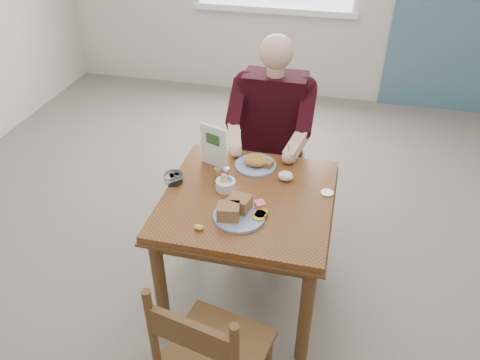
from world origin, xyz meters
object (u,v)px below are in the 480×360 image
(chair_far, at_px, (272,160))
(near_plate, at_px, (238,211))
(table, at_px, (248,212))
(chair_near, at_px, (211,358))
(diner, at_px, (272,125))
(far_plate, at_px, (257,163))

(chair_far, distance_m, near_plate, 1.02)
(table, bearing_deg, near_plate, -94.36)
(table, xyz_separation_m, chair_far, (0.00, 0.80, -0.16))
(chair_near, bearing_deg, near_plate, 93.29)
(chair_near, xyz_separation_m, diner, (-0.02, 1.53, 0.33))
(chair_near, distance_m, diner, 1.56)
(chair_far, relative_size, diner, 0.69)
(diner, distance_m, near_plate, 0.89)
(diner, height_order, near_plate, diner)
(table, bearing_deg, chair_far, 90.00)
(near_plate, bearing_deg, table, 85.64)
(far_plate, bearing_deg, chair_near, -88.04)
(chair_near, relative_size, far_plate, 3.06)
(table, xyz_separation_m, diner, (0.00, 0.71, 0.17))
(diner, bearing_deg, chair_near, -89.12)
(table, xyz_separation_m, near_plate, (-0.01, -0.18, 0.14))
(far_plate, bearing_deg, chair_far, 88.33)
(chair_near, xyz_separation_m, near_plate, (-0.04, 0.64, 0.30))
(chair_far, xyz_separation_m, chair_near, (0.02, -1.62, 0.00))
(diner, bearing_deg, chair_far, 90.01)
(chair_far, height_order, near_plate, chair_far)
(table, relative_size, chair_far, 0.97)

